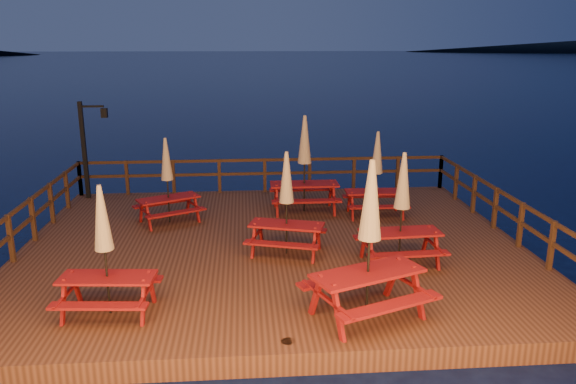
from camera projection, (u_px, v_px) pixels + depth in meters
name	position (u px, v px, depth m)	size (l,w,h in m)	color
ground	(273.00, 259.00, 13.76)	(500.00, 500.00, 0.00)	black
deck	(273.00, 251.00, 13.71)	(12.00, 10.00, 0.40)	#452316
deck_piles	(273.00, 270.00, 13.84)	(11.44, 9.44, 1.40)	#3C2513
railing	(269.00, 194.00, 15.16)	(11.80, 9.75, 1.10)	#3C2513
lamp_post	(89.00, 141.00, 17.14)	(0.85, 0.18, 3.00)	black
picnic_table_0	(167.00, 179.00, 14.93)	(2.05, 1.93, 2.31)	maroon
picnic_table_1	(377.00, 173.00, 15.49)	(1.71, 1.42, 2.39)	maroon
picnic_table_2	(369.00, 238.00, 9.67)	(2.48, 2.29, 2.87)	maroon
picnic_table_3	(402.00, 207.00, 12.10)	(1.83, 1.54, 2.50)	maroon
picnic_table_4	(105.00, 249.00, 9.85)	(1.79, 1.52, 2.40)	maroon
picnic_table_5	(287.00, 202.00, 12.69)	(2.01, 1.81, 2.40)	maroon
picnic_table_6	(304.00, 162.00, 15.84)	(1.94, 1.60, 2.77)	maroon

